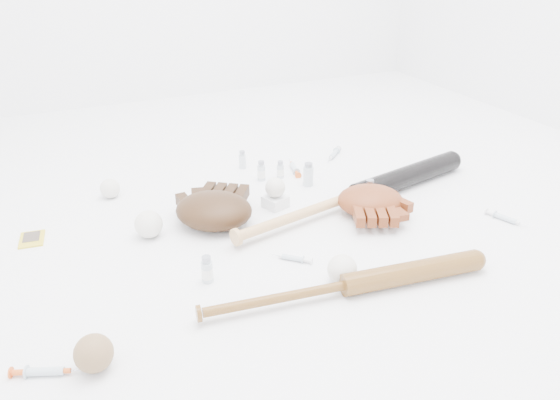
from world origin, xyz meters
name	(u,v)px	position (x,y,z in m)	size (l,w,h in m)	color
bat_dark	(358,194)	(0.29, 0.01, 0.04)	(1.01, 0.07, 0.07)	black
bat_wood	(346,285)	(0.00, -0.40, 0.03)	(0.78, 0.06, 0.06)	brown
glove_dark	(214,210)	(-0.18, 0.08, 0.05)	(0.28, 0.28, 0.10)	#311C0D
glove_tan	(370,200)	(0.29, -0.06, 0.04)	(0.25, 0.25, 0.09)	maroon
trading_card	(32,239)	(-0.70, 0.21, 0.00)	(0.07, 0.09, 0.01)	gold
pedestal	(275,202)	(0.03, 0.11, 0.02)	(0.07, 0.07, 0.04)	white
baseball_on_pedestal	(275,187)	(0.03, 0.11, 0.07)	(0.07, 0.07, 0.07)	silver
baseball_left	(149,224)	(-0.38, 0.09, 0.04)	(0.08, 0.08, 0.08)	silver
baseball_upper	(110,188)	(-0.44, 0.40, 0.03)	(0.07, 0.07, 0.07)	silver
baseball_mid	(342,269)	(0.01, -0.35, 0.04)	(0.08, 0.08, 0.08)	silver
baseball_aged	(94,353)	(-0.60, -0.40, 0.04)	(0.08, 0.08, 0.08)	brown
syringe_0	(45,371)	(-0.70, -0.38, 0.01)	(0.17, 0.03, 0.02)	#ADBCC6
syringe_1	(293,258)	(-0.06, -0.20, 0.01)	(0.13, 0.02, 0.02)	#ADBCC6
syringe_2	(294,168)	(0.22, 0.35, 0.01)	(0.17, 0.03, 0.02)	#ADBCC6
syringe_3	(505,218)	(0.64, -0.28, 0.01)	(0.15, 0.03, 0.02)	#ADBCC6
syringe_4	(334,154)	(0.42, 0.41, 0.01)	(0.16, 0.03, 0.02)	#ADBCC6
vial_0	(242,160)	(0.05, 0.45, 0.03)	(0.03, 0.03, 0.07)	silver
vial_1	(280,169)	(0.14, 0.31, 0.03)	(0.03, 0.03, 0.06)	silver
vial_2	(369,191)	(0.33, 0.01, 0.04)	(0.03, 0.03, 0.08)	silver
vial_3	(308,174)	(0.21, 0.21, 0.04)	(0.04, 0.04, 0.08)	silver
vial_4	(207,269)	(-0.30, -0.20, 0.04)	(0.03, 0.03, 0.07)	silver
vial_5	(261,171)	(0.07, 0.32, 0.04)	(0.03, 0.03, 0.07)	silver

